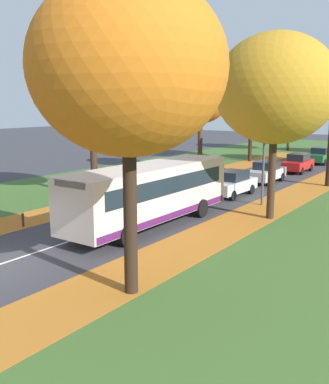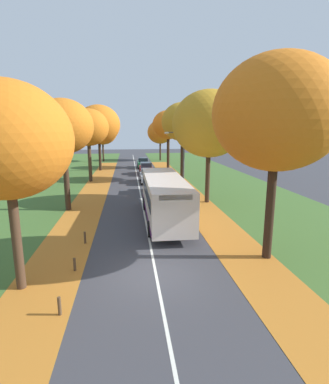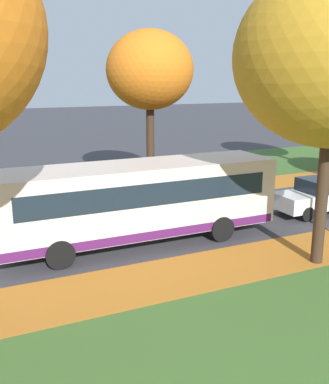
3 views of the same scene
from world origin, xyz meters
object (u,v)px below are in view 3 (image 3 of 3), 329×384
(bus, at_px, (138,198))
(car_white_lead, at_px, (320,196))
(tree_left_near, at_px, (150,71))
(bollard_third, at_px, (17,212))

(bus, bearing_deg, car_white_lead, 90.24)
(tree_left_near, xyz_separation_m, bollard_third, (2.28, -7.35, -6.03))
(bus, xyz_separation_m, car_white_lead, (-0.04, 8.86, -0.89))
(bus, height_order, car_white_lead, bus)
(bollard_third, bearing_deg, car_white_lead, 69.06)
(tree_left_near, distance_m, car_white_lead, 10.47)
(bollard_third, height_order, bus, bus)
(bollard_third, relative_size, car_white_lead, 0.16)
(tree_left_near, relative_size, car_white_lead, 1.99)
(tree_left_near, height_order, bus, tree_left_near)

